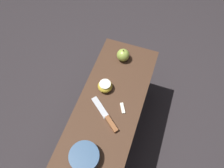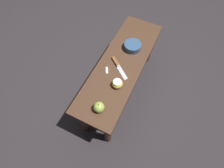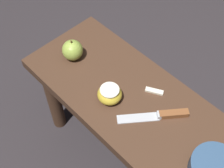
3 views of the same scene
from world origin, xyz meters
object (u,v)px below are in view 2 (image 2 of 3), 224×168
(wooden_bench, at_px, (121,69))
(knife, at_px, (117,65))
(apple_cut, at_px, (117,83))
(bowl, at_px, (133,46))
(apple_whole, at_px, (99,107))

(wooden_bench, xyz_separation_m, knife, (0.03, -0.02, 0.09))
(apple_cut, bearing_deg, wooden_bench, -164.34)
(wooden_bench, xyz_separation_m, bowl, (-0.19, 0.02, 0.11))
(bowl, bearing_deg, apple_whole, 0.61)
(knife, height_order, bowl, bowl)
(bowl, bearing_deg, apple_cut, 5.62)
(apple_whole, distance_m, apple_cut, 0.23)
(knife, bearing_deg, apple_cut, -26.94)
(apple_cut, bearing_deg, knife, -155.42)
(apple_whole, height_order, apple_cut, apple_whole)
(knife, bearing_deg, apple_whole, -44.93)
(wooden_bench, bearing_deg, bowl, 174.57)
(bowl, bearing_deg, wooden_bench, -5.43)
(knife, relative_size, apple_whole, 2.29)
(apple_cut, distance_m, bowl, 0.40)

